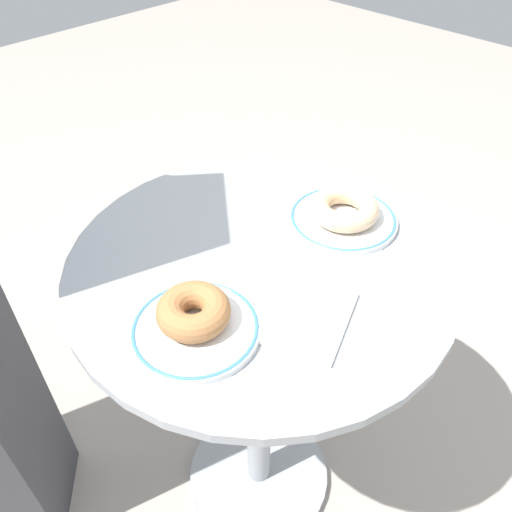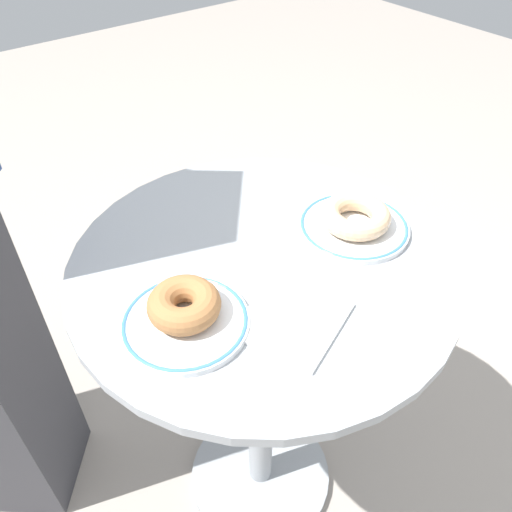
{
  "view_description": "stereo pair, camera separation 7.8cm",
  "coord_description": "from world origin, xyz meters",
  "px_view_note": "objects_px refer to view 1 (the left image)",
  "views": [
    {
      "loc": [
        -0.44,
        -0.43,
        1.31
      ],
      "look_at": [
        -0.03,
        -0.02,
        0.79
      ],
      "focal_mm": 35.92,
      "sensor_mm": 36.0,
      "label": 1
    },
    {
      "loc": [
        -0.38,
        -0.48,
        1.31
      ],
      "look_at": [
        -0.03,
        -0.02,
        0.79
      ],
      "focal_mm": 35.92,
      "sensor_mm": 36.0,
      "label": 2
    }
  ],
  "objects_px": {
    "cafe_table": "(259,357)",
    "donut_glazed": "(344,208)",
    "plate_right": "(343,219)",
    "paper_napkin": "(301,315)",
    "plate_left": "(196,329)",
    "donut_cinnamon": "(193,311)"
  },
  "relations": [
    {
      "from": "paper_napkin",
      "to": "donut_cinnamon",
      "type": "bearing_deg",
      "value": 141.59
    },
    {
      "from": "cafe_table",
      "to": "donut_cinnamon",
      "type": "xyz_separation_m",
      "value": [
        -0.17,
        -0.03,
        0.29
      ]
    },
    {
      "from": "plate_left",
      "to": "donut_cinnamon",
      "type": "distance_m",
      "value": 0.03
    },
    {
      "from": "plate_left",
      "to": "donut_glazed",
      "type": "height_order",
      "value": "donut_glazed"
    },
    {
      "from": "cafe_table",
      "to": "plate_left",
      "type": "height_order",
      "value": "plate_left"
    },
    {
      "from": "cafe_table",
      "to": "paper_napkin",
      "type": "relative_size",
      "value": 5.35
    },
    {
      "from": "paper_napkin",
      "to": "plate_right",
      "type": "bearing_deg",
      "value": 23.13
    },
    {
      "from": "donut_glazed",
      "to": "cafe_table",
      "type": "bearing_deg",
      "value": 168.54
    },
    {
      "from": "plate_right",
      "to": "donut_glazed",
      "type": "bearing_deg",
      "value": 0.0
    },
    {
      "from": "plate_left",
      "to": "paper_napkin",
      "type": "bearing_deg",
      "value": -34.62
    },
    {
      "from": "donut_cinnamon",
      "to": "cafe_table",
      "type": "bearing_deg",
      "value": 11.71
    },
    {
      "from": "plate_left",
      "to": "plate_right",
      "type": "height_order",
      "value": "same"
    },
    {
      "from": "plate_right",
      "to": "donut_glazed",
      "type": "distance_m",
      "value": 0.02
    },
    {
      "from": "donut_cinnamon",
      "to": "donut_glazed",
      "type": "distance_m",
      "value": 0.34
    },
    {
      "from": "cafe_table",
      "to": "donut_glazed",
      "type": "distance_m",
      "value": 0.33
    },
    {
      "from": "cafe_table",
      "to": "donut_cinnamon",
      "type": "bearing_deg",
      "value": -168.29
    },
    {
      "from": "cafe_table",
      "to": "donut_glazed",
      "type": "relative_size",
      "value": 6.35
    },
    {
      "from": "paper_napkin",
      "to": "plate_left",
      "type": "bearing_deg",
      "value": 145.38
    },
    {
      "from": "donut_glazed",
      "to": "plate_right",
      "type": "bearing_deg",
      "value": 0.0
    },
    {
      "from": "plate_right",
      "to": "paper_napkin",
      "type": "height_order",
      "value": "plate_right"
    },
    {
      "from": "plate_right",
      "to": "paper_napkin",
      "type": "bearing_deg",
      "value": -156.87
    },
    {
      "from": "cafe_table",
      "to": "plate_right",
      "type": "relative_size",
      "value": 4.01
    }
  ]
}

